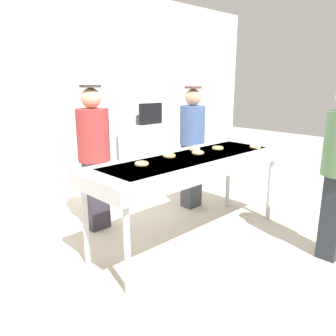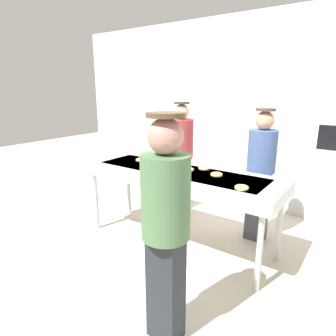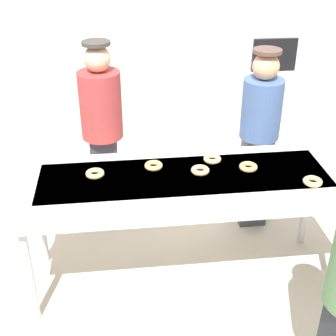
# 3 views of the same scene
# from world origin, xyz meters

# --- Properties ---
(ground_plane) EXTENTS (16.00, 16.00, 0.00)m
(ground_plane) POSITION_xyz_m (0.00, 0.00, 0.00)
(ground_plane) COLOR beige
(back_wall) EXTENTS (8.00, 0.12, 3.05)m
(back_wall) POSITION_xyz_m (0.00, 2.38, 1.52)
(back_wall) COLOR white
(back_wall) RESTS_ON ground
(fryer_conveyor) EXTENTS (2.39, 0.78, 0.92)m
(fryer_conveyor) POSITION_xyz_m (0.00, 0.00, 0.85)
(fryer_conveyor) COLOR #B7BABF
(fryer_conveyor) RESTS_ON ground
(glazed_donut_0) EXTENTS (0.17, 0.17, 0.04)m
(glazed_donut_0) POSITION_xyz_m (0.85, -0.22, 0.94)
(glazed_donut_0) COLOR #DEB96A
(glazed_donut_0) RESTS_ON fryer_conveyor
(glazed_donut_1) EXTENTS (0.19, 0.19, 0.04)m
(glazed_donut_1) POSITION_xyz_m (-0.20, 0.13, 0.94)
(glazed_donut_1) COLOR #E5B05E
(glazed_donut_1) RESTS_ON fryer_conveyor
(glazed_donut_2) EXTENTS (0.17, 0.17, 0.04)m
(glazed_donut_2) POSITION_xyz_m (0.12, 0.02, 0.94)
(glazed_donut_2) COLOR #E0B06E
(glazed_donut_2) RESTS_ON fryer_conveyor
(glazed_donut_3) EXTENTS (0.16, 0.16, 0.04)m
(glazed_donut_3) POSITION_xyz_m (-0.62, 0.06, 0.94)
(glazed_donut_3) COLOR #E3BC6D
(glazed_donut_3) RESTS_ON fryer_conveyor
(glazed_donut_4) EXTENTS (0.18, 0.18, 0.04)m
(glazed_donut_4) POSITION_xyz_m (0.47, 0.03, 0.94)
(glazed_donut_4) COLOR #DCB660
(glazed_donut_4) RESTS_ON fryer_conveyor
(glazed_donut_5) EXTENTS (0.17, 0.17, 0.04)m
(glazed_donut_5) POSITION_xyz_m (0.24, 0.18, 0.94)
(glazed_donut_5) COLOR #E7B36D
(glazed_donut_5) RESTS_ON fryer_conveyor
(worker_baker) EXTENTS (0.33, 0.33, 1.62)m
(worker_baker) POSITION_xyz_m (0.74, 0.66, 0.91)
(worker_baker) COLOR #3C3E48
(worker_baker) RESTS_ON ground
(worker_assistant) EXTENTS (0.36, 0.36, 1.64)m
(worker_assistant) POSITION_xyz_m (-0.58, 0.95, 0.95)
(worker_assistant) COLOR #322D39
(worker_assistant) RESTS_ON ground
(prep_counter) EXTENTS (1.35, 0.57, 0.95)m
(prep_counter) POSITION_xyz_m (1.33, 1.93, 0.47)
(prep_counter) COLOR #B7BABF
(prep_counter) RESTS_ON ground
(paper_cup_0) EXTENTS (0.08, 0.08, 0.12)m
(paper_cup_0) POSITION_xyz_m (1.76, 2.02, 1.00)
(paper_cup_0) COLOR white
(paper_cup_0) RESTS_ON prep_counter
(paper_cup_1) EXTENTS (0.08, 0.08, 0.12)m
(paper_cup_1) POSITION_xyz_m (1.57, 1.79, 1.00)
(paper_cup_1) COLOR white
(paper_cup_1) RESTS_ON prep_counter
(paper_cup_2) EXTENTS (0.08, 0.08, 0.12)m
(paper_cup_2) POSITION_xyz_m (0.74, 2.03, 1.00)
(paper_cup_2) COLOR white
(paper_cup_2) RESTS_ON prep_counter
(paper_cup_3) EXTENTS (0.08, 0.08, 0.12)m
(paper_cup_3) POSITION_xyz_m (1.70, 2.11, 1.00)
(paper_cup_3) COLOR white
(paper_cup_3) RESTS_ON prep_counter
(menu_display) EXTENTS (0.50, 0.04, 0.36)m
(menu_display) POSITION_xyz_m (1.33, 2.17, 1.13)
(menu_display) COLOR black
(menu_display) RESTS_ON prep_counter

